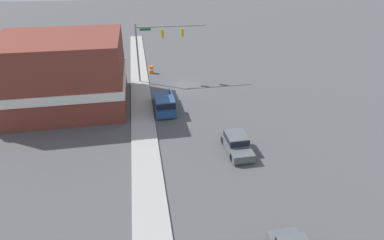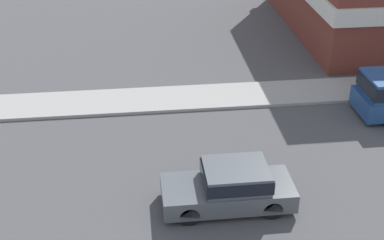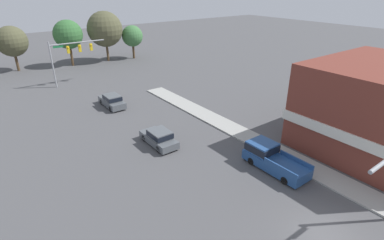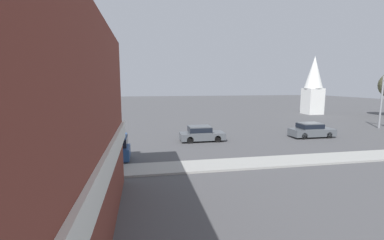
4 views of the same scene
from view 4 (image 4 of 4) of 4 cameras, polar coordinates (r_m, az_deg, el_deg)
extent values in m
plane|color=#4C4C4F|center=(24.95, -34.64, -6.39)|extent=(200.00, 200.00, 0.00)
cylinder|color=gray|center=(40.29, 36.48, 3.15)|extent=(0.22, 0.22, 6.58)
cylinder|color=black|center=(26.52, 4.73, -3.48)|extent=(0.22, 0.66, 0.66)
cylinder|color=black|center=(24.99, 5.72, -4.20)|extent=(0.22, 0.66, 0.66)
cylinder|color=black|center=(25.94, -1.06, -3.71)|extent=(0.22, 0.66, 0.66)
cylinder|color=black|center=(24.37, -0.42, -4.47)|extent=(0.22, 0.66, 0.66)
cube|color=#51565B|center=(25.38, 2.26, -3.54)|extent=(1.85, 4.37, 0.68)
cube|color=#51565B|center=(25.20, 1.69, -2.07)|extent=(1.70, 2.10, 0.66)
cube|color=black|center=(25.20, 1.69, -2.07)|extent=(1.72, 2.18, 0.46)
cylinder|color=black|center=(31.46, 26.34, -2.47)|extent=(0.22, 0.66, 0.66)
cylinder|color=black|center=(30.24, 28.13, -2.98)|extent=(0.22, 0.66, 0.66)
cylinder|color=black|center=(29.84, 21.95, -2.75)|extent=(0.22, 0.66, 0.66)
cylinder|color=black|center=(28.55, 23.65, -3.30)|extent=(0.22, 0.66, 0.66)
cube|color=#51565B|center=(29.96, 25.09, -2.45)|extent=(1.80, 4.60, 0.74)
cube|color=#51565B|center=(29.69, 24.73, -1.17)|extent=(1.66, 2.21, 0.64)
cube|color=black|center=(29.69, 24.73, -1.17)|extent=(1.68, 2.30, 0.45)
cylinder|color=black|center=(20.59, -16.43, -7.12)|extent=(0.22, 0.66, 0.66)
cylinder|color=black|center=(18.78, -17.00, -8.61)|extent=(0.22, 0.66, 0.66)
cylinder|color=black|center=(21.22, -25.73, -7.15)|extent=(0.22, 0.66, 0.66)
cylinder|color=black|center=(19.47, -27.17, -8.57)|extent=(0.22, 0.66, 0.66)
cube|color=navy|center=(19.87, -21.68, -7.09)|extent=(2.12, 5.52, 0.85)
cube|color=navy|center=(19.43, -17.42, -4.61)|extent=(2.01, 2.10, 0.87)
cube|color=black|center=(19.43, -17.42, -4.61)|extent=(2.03, 2.18, 0.61)
cube|color=navy|center=(20.94, -24.48, -4.80)|extent=(0.12, 3.12, 0.35)
cube|color=navy|center=(19.06, -25.90, -6.10)|extent=(0.12, 3.12, 0.35)
cube|color=white|center=(53.49, 25.18, 3.81)|extent=(2.99, 2.99, 4.83)
cone|color=white|center=(53.44, 25.52, 9.55)|extent=(3.29, 3.29, 5.90)
camera|label=1|loc=(32.45, 49.37, 21.92)|focal=28.00mm
camera|label=2|loc=(39.61, 1.72, 16.44)|focal=50.00mm
camera|label=3|loc=(41.11, -35.86, 18.37)|focal=28.00mm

